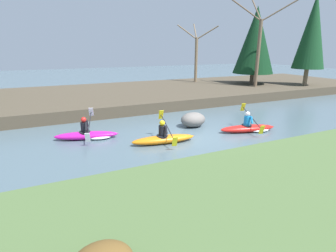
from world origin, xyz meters
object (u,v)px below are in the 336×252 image
(kayaker_trailing, at_px, (89,135))
(kayaker_lead, at_px, (250,128))
(boulder_midstream, at_px, (193,120))
(kayaker_middle, at_px, (164,138))

(kayaker_trailing, bearing_deg, kayaker_lead, -2.07)
(kayaker_lead, height_order, boulder_midstream, kayaker_lead)
(kayaker_middle, relative_size, boulder_midstream, 2.16)
(kayaker_middle, relative_size, kayaker_trailing, 1.01)
(kayaker_lead, relative_size, boulder_midstream, 2.15)
(kayaker_lead, relative_size, kayaker_middle, 1.00)
(kayaker_middle, height_order, kayaker_trailing, same)
(kayaker_middle, bearing_deg, kayaker_trailing, 153.21)
(boulder_midstream, bearing_deg, kayaker_lead, -42.60)
(kayaker_middle, xyz_separation_m, kayaker_trailing, (-2.79, 1.87, -0.02))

